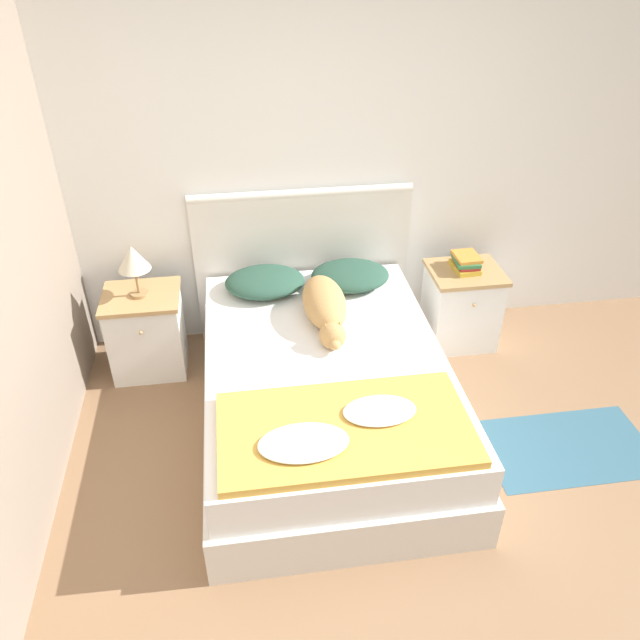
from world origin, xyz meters
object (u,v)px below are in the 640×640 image
(pillow_right, at_px, (350,275))
(book_stack, at_px, (466,262))
(table_lamp, at_px, (133,259))
(bed, at_px, (325,391))
(dog, at_px, (325,306))
(nightstand_right, at_px, (461,306))
(pillow_left, at_px, (265,282))
(nightstand_left, at_px, (147,332))

(pillow_right, distance_m, book_stack, 0.78)
(book_stack, relative_size, table_lamp, 0.70)
(bed, bearing_deg, pillow_right, 69.30)
(dog, bearing_deg, nightstand_right, 19.82)
(dog, bearing_deg, book_stack, 21.07)
(bed, height_order, pillow_right, pillow_right)
(pillow_left, bearing_deg, bed, -69.30)
(dog, bearing_deg, nightstand_left, 161.98)
(book_stack, bearing_deg, dog, -158.93)
(pillow_right, relative_size, table_lamp, 1.50)
(nightstand_left, height_order, pillow_right, pillow_right)
(nightstand_left, distance_m, book_stack, 2.13)
(nightstand_left, relative_size, pillow_left, 1.10)
(bed, height_order, dog, dog)
(bed, relative_size, table_lamp, 5.80)
(pillow_left, height_order, pillow_right, same)
(nightstand_left, height_order, pillow_left, pillow_left)
(bed, height_order, pillow_left, pillow_left)
(nightstand_right, distance_m, table_lamp, 2.17)
(nightstand_right, relative_size, table_lamp, 1.66)
(pillow_left, distance_m, table_lamp, 0.81)
(nightstand_right, relative_size, dog, 0.73)
(nightstand_left, bearing_deg, pillow_left, 1.60)
(pillow_left, relative_size, book_stack, 2.14)
(nightstand_left, xyz_separation_m, dog, (1.11, -0.36, 0.32))
(pillow_right, height_order, table_lamp, table_lamp)
(table_lamp, bearing_deg, bed, -33.84)
(pillow_left, relative_size, dog, 0.66)
(bed, xyz_separation_m, book_stack, (1.05, 0.73, 0.36))
(pillow_left, bearing_deg, dog, -49.20)
(pillow_left, bearing_deg, pillow_right, 0.00)
(pillow_right, relative_size, dog, 0.66)
(nightstand_right, height_order, pillow_right, pillow_right)
(dog, xyz_separation_m, book_stack, (1.00, 0.38, 0.00))
(pillow_left, bearing_deg, nightstand_right, -0.94)
(nightstand_right, relative_size, book_stack, 2.37)
(nightstand_right, bearing_deg, table_lamp, -179.94)
(table_lamp, bearing_deg, pillow_right, 1.03)
(dog, bearing_deg, bed, -98.80)
(nightstand_left, relative_size, table_lamp, 1.66)
(pillow_left, distance_m, pillow_right, 0.55)
(nightstand_right, bearing_deg, dog, -160.18)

